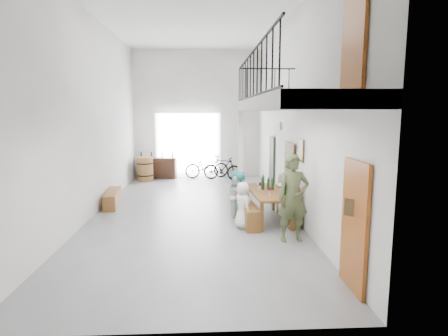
{
  "coord_description": "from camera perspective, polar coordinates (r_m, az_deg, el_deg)",
  "views": [
    {
      "loc": [
        0.34,
        -10.51,
        2.84
      ],
      "look_at": [
        0.85,
        -0.5,
        1.34
      ],
      "focal_mm": 30.0,
      "sensor_mm": 36.0,
      "label": 1
    }
  ],
  "objects": [
    {
      "name": "bicycle_far",
      "position": [
        15.71,
        -0.23,
        -0.03
      ],
      "size": [
        1.75,
        1.02,
        1.01
      ],
      "primitive_type": "imported",
      "rotation": [
        0.0,
        0.0,
        1.23
      ],
      "color": "black",
      "rests_on": "ground"
    },
    {
      "name": "guest_right_b",
      "position": [
        10.18,
        9.81,
        -4.04
      ],
      "size": [
        0.8,
        1.27,
        1.3
      ],
      "primitive_type": "imported",
      "rotation": [
        0.0,
        0.0,
        -1.2
      ],
      "color": "black",
      "rests_on": "ground"
    },
    {
      "name": "serving_counter",
      "position": [
        16.47,
        -10.17,
        -0.01
      ],
      "size": [
        1.69,
        0.6,
        0.87
      ],
      "primitive_type": "cube",
      "rotation": [
        0.0,
        0.0,
        -0.09
      ],
      "color": "#3E2216",
      "rests_on": "ground"
    },
    {
      "name": "tableware",
      "position": [
        10.13,
        6.2,
        -2.35
      ],
      "size": [
        0.43,
        1.12,
        0.35
      ],
      "color": "black",
      "rests_on": "tasting_table"
    },
    {
      "name": "potted_plant",
      "position": [
        11.91,
        7.38,
        -4.31
      ],
      "size": [
        0.42,
        0.38,
        0.43
      ],
      "primitive_type": "imported",
      "rotation": [
        0.0,
        0.0,
        -0.12
      ],
      "color": "#245321",
      "rests_on": "ground"
    },
    {
      "name": "host_standing",
      "position": [
        8.37,
        10.49,
        -4.54
      ],
      "size": [
        0.76,
        0.54,
        1.95
      ],
      "primitive_type": "imported",
      "rotation": [
        0.0,
        0.0,
        0.11
      ],
      "color": "#3F4828",
      "rests_on": "ground"
    },
    {
      "name": "bench_wall",
      "position": [
        10.19,
        9.61,
        -6.51
      ],
      "size": [
        0.28,
        1.94,
        0.44
      ],
      "primitive_type": "cube",
      "rotation": [
        0.0,
        0.0,
        -0.01
      ],
      "color": "brown",
      "rests_on": "ground"
    },
    {
      "name": "guest_left_c",
      "position": [
        10.33,
        1.92,
        -4.28
      ],
      "size": [
        0.45,
        0.56,
        1.11
      ],
      "primitive_type": "imported",
      "rotation": [
        0.0,
        0.0,
        1.62
      ],
      "color": "white",
      "rests_on": "ground"
    },
    {
      "name": "guest_right_c",
      "position": [
        10.78,
        9.01,
        -3.65
      ],
      "size": [
        0.55,
        0.67,
        1.18
      ],
      "primitive_type": "imported",
      "rotation": [
        0.0,
        0.0,
        -1.22
      ],
      "color": "white",
      "rests_on": "ground"
    },
    {
      "name": "bicycle_near",
      "position": [
        16.27,
        -2.64,
        0.24
      ],
      "size": [
        2.01,
        1.03,
        1.0
      ],
      "primitive_type": "imported",
      "rotation": [
        0.0,
        0.0,
        1.77
      ],
      "color": "black",
      "rests_on": "ground"
    },
    {
      "name": "side_bench",
      "position": [
        11.98,
        -16.61,
        -4.45
      ],
      "size": [
        0.51,
        1.64,
        0.45
      ],
      "primitive_type": "cube",
      "rotation": [
        0.0,
        0.0,
        0.1
      ],
      "color": "brown",
      "rests_on": "ground"
    },
    {
      "name": "guest_right_a",
      "position": [
        9.49,
        10.67,
        -4.94
      ],
      "size": [
        0.41,
        0.8,
        1.32
      ],
      "primitive_type": "imported",
      "rotation": [
        0.0,
        0.0,
        -1.45
      ],
      "color": "red",
      "rests_on": "ground"
    },
    {
      "name": "balcony",
      "position": [
        7.57,
        9.7,
        9.3
      ],
      "size": [
        1.52,
        5.62,
        4.0
      ],
      "color": "white",
      "rests_on": "ground"
    },
    {
      "name": "floor",
      "position": [
        10.9,
        -4.64,
        -6.63
      ],
      "size": [
        12.0,
        12.0,
        0.0
      ],
      "primitive_type": "plane",
      "color": "slate",
      "rests_on": "ground"
    },
    {
      "name": "oak_barrel",
      "position": [
        15.89,
        -11.92,
        -0.16
      ],
      "size": [
        0.68,
        0.68,
        0.99
      ],
      "color": "olive",
      "rests_on": "ground"
    },
    {
      "name": "right_wall_decor",
      "position": [
        9.03,
        12.25,
        1.32
      ],
      "size": [
        0.07,
        8.28,
        5.07
      ],
      "color": "brown",
      "rests_on": "ground"
    },
    {
      "name": "guest_left_d",
      "position": [
        10.72,
        1.94,
        -3.52
      ],
      "size": [
        0.51,
        0.82,
        1.22
      ],
      "primitive_type": "imported",
      "rotation": [
        0.0,
        0.0,
        1.65
      ],
      "color": "#237676",
      "rests_on": "ground"
    },
    {
      "name": "room_walls",
      "position": [
        10.54,
        -4.88,
        12.36
      ],
      "size": [
        12.0,
        12.0,
        12.0
      ],
      "color": "white",
      "rests_on": "ground"
    },
    {
      "name": "tasting_table",
      "position": [
        9.94,
        6.77,
        -3.96
      ],
      "size": [
        1.05,
        2.27,
        0.79
      ],
      "rotation": [
        0.0,
        0.0,
        0.06
      ],
      "color": "brown",
      "rests_on": "ground"
    },
    {
      "name": "bench_inner",
      "position": [
        9.99,
        3.31,
        -6.5
      ],
      "size": [
        0.54,
        2.26,
        0.51
      ],
      "primitive_type": "cube",
      "rotation": [
        0.0,
        0.0,
        0.08
      ],
      "color": "brown",
      "rests_on": "ground"
    },
    {
      "name": "counter_bottles",
      "position": [
        16.43,
        -10.21,
        1.99
      ],
      "size": [
        1.41,
        0.18,
        0.28
      ],
      "color": "black",
      "rests_on": "serving_counter"
    },
    {
      "name": "guest_left_b",
      "position": [
        9.67,
        2.73,
        -4.46
      ],
      "size": [
        0.43,
        0.56,
        1.35
      ],
      "primitive_type": "imported",
      "rotation": [
        0.0,
        0.0,
        1.32
      ],
      "color": "#237676",
      "rests_on": "ground"
    },
    {
      "name": "guest_left_a",
      "position": [
        9.24,
        2.84,
        -5.69
      ],
      "size": [
        0.56,
        0.66,
        1.16
      ],
      "primitive_type": "imported",
      "rotation": [
        0.0,
        0.0,
        1.98
      ],
      "color": "white",
      "rests_on": "ground"
    },
    {
      "name": "gateway_portal",
      "position": [
        16.53,
        -5.48,
        3.47
      ],
      "size": [
        2.8,
        0.08,
        2.8
      ],
      "primitive_type": "cube",
      "color": "white",
      "rests_on": "ground"
    }
  ]
}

